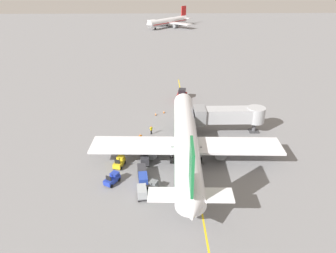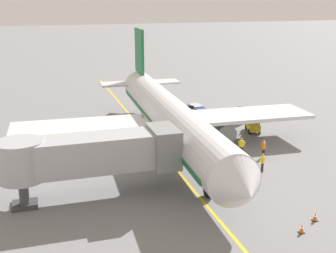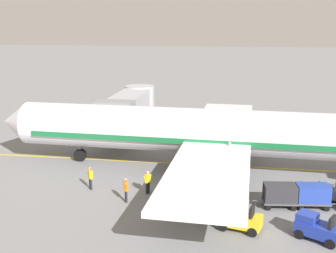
{
  "view_description": "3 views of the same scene",
  "coord_description": "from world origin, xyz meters",
  "views": [
    {
      "loc": [
        -5.02,
        -45.43,
        27.19
      ],
      "look_at": [
        -3.85,
        2.92,
        3.45
      ],
      "focal_mm": 33.63,
      "sensor_mm": 36.0,
      "label": 1
    },
    {
      "loc": [
        11.02,
        37.82,
        14.53
      ],
      "look_at": [
        0.91,
        4.64,
        4.16
      ],
      "focal_mm": 46.85,
      "sensor_mm": 36.0,
      "label": 2
    },
    {
      "loc": [
        -34.95,
        -3.44,
        11.84
      ],
      "look_at": [
        0.41,
        2.17,
        3.19
      ],
      "focal_mm": 45.44,
      "sensor_mm": 36.0,
      "label": 3
    }
  ],
  "objects": [
    {
      "name": "parked_airliner",
      "position": [
        -1.1,
        -1.57,
        3.19
      ],
      "size": [
        30.19,
        37.31,
        10.63
      ],
      "color": "silver",
      "rests_on": "ground"
    },
    {
      "name": "gate_lead_in_line",
      "position": [
        0.0,
        0.0,
        0.0
      ],
      "size": [
        0.24,
        80.0,
        0.01
      ],
      "primitive_type": "cube",
      "color": "gold",
      "rests_on": "ground"
    },
    {
      "name": "baggage_tug_lead",
      "position": [
        -6.44,
        -10.51,
        0.71
      ],
      "size": [
        2.19,
        2.77,
        1.62
      ],
      "color": "slate",
      "rests_on": "ground"
    },
    {
      "name": "safety_cone_nose_left",
      "position": [
        -6.15,
        15.41,
        0.29
      ],
      "size": [
        0.36,
        0.36,
        0.59
      ],
      "color": "black",
      "rests_on": "ground"
    },
    {
      "name": "jet_bridge",
      "position": [
        7.59,
        7.42,
        3.45
      ],
      "size": [
        13.11,
        3.5,
        4.98
      ],
      "color": "#A8AAAF",
      "rests_on": "ground"
    },
    {
      "name": "baggage_cart_third_in_train",
      "position": [
        -7.65,
        -8.77,
        0.95
      ],
      "size": [
        1.54,
        2.96,
        1.58
      ],
      "color": "#4C4C51",
      "rests_on": "ground"
    },
    {
      "name": "baggage_cart_tail_end",
      "position": [
        -7.67,
        -11.64,
        0.95
      ],
      "size": [
        1.54,
        2.96,
        1.58
      ],
      "color": "#4C4C51",
      "rests_on": "ground"
    },
    {
      "name": "ground_crew_wing_walker",
      "position": [
        -7.02,
        2.46,
        0.95
      ],
      "size": [
        0.63,
        0.5,
        1.69
      ],
      "color": "#232328",
      "rests_on": "ground"
    },
    {
      "name": "baggage_cart_second_in_train",
      "position": [
        -7.94,
        -6.64,
        0.95
      ],
      "size": [
        1.54,
        2.96,
        1.58
      ],
      "color": "#4C4C51",
      "rests_on": "ground"
    },
    {
      "name": "baggage_cart_front",
      "position": [
        -7.67,
        -3.54,
        0.95
      ],
      "size": [
        1.54,
        2.96,
        1.58
      ],
      "color": "#4C4C51",
      "rests_on": "ground"
    },
    {
      "name": "baggage_tug_trailing",
      "position": [
        -11.57,
        -3.94,
        0.71
      ],
      "size": [
        1.83,
        2.72,
        1.62
      ],
      "color": "gold",
      "rests_on": "ground"
    },
    {
      "name": "ground_plane",
      "position": [
        0.0,
        0.0,
        0.0
      ],
      "size": [
        400.0,
        400.0,
        0.0
      ],
      "primitive_type": "plane",
      "color": "slate"
    },
    {
      "name": "ground_crew_loader",
      "position": [
        -6.88,
        6.77,
        0.95
      ],
      "size": [
        0.61,
        0.54,
        1.69
      ],
      "color": "#232328",
      "rests_on": "ground"
    },
    {
      "name": "safety_cone_nose_right",
      "position": [
        -4.39,
        16.52,
        0.29
      ],
      "size": [
        0.36,
        0.36,
        0.59
      ],
      "color": "black",
      "rests_on": "ground"
    },
    {
      "name": "ground_crew_marshaller",
      "position": [
        -8.71,
        3.62,
        0.95
      ],
      "size": [
        0.69,
        0.39,
        1.69
      ],
      "color": "#232328",
      "rests_on": "ground"
    },
    {
      "name": "baggage_tug_spare",
      "position": [
        -12.08,
        -8.31,
        0.71
      ],
      "size": [
        2.3,
        2.76,
        1.62
      ],
      "color": "#1E339E",
      "rests_on": "ground"
    }
  ]
}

